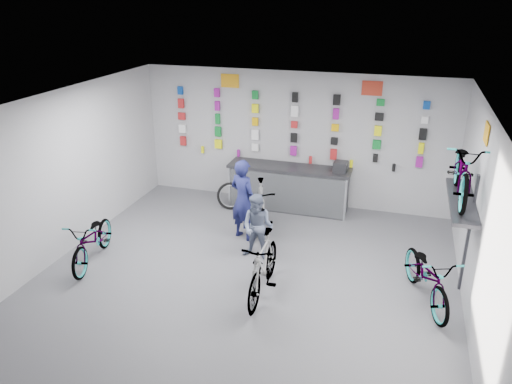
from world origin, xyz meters
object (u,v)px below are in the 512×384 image
(bike_center, at_px, (263,266))
(bike_service, at_px, (261,208))
(counter, at_px, (289,188))
(bike_left, at_px, (93,240))
(clerk, at_px, (243,200))
(customer, at_px, (258,227))
(bike_right, at_px, (427,275))

(bike_center, relative_size, bike_service, 0.98)
(counter, distance_m, bike_left, 4.36)
(bike_service, distance_m, clerk, 0.51)
(counter, bearing_deg, bike_service, -100.88)
(bike_center, height_order, clerk, clerk)
(bike_service, height_order, customer, customer)
(bike_service, relative_size, customer, 1.41)
(bike_left, height_order, bike_right, bike_right)
(bike_left, xyz_separation_m, bike_service, (2.55, 2.04, 0.08))
(bike_left, bearing_deg, bike_center, -13.75)
(clerk, relative_size, customer, 1.31)
(bike_left, bearing_deg, clerk, 25.00)
(bike_left, height_order, bike_service, bike_service)
(counter, xyz_separation_m, bike_left, (-2.80, -3.35, -0.04))
(bike_center, bearing_deg, bike_right, 11.29)
(bike_left, relative_size, bike_center, 0.98)
(bike_center, relative_size, customer, 1.38)
(bike_center, bearing_deg, customer, 109.56)
(customer, bearing_deg, bike_right, -4.40)
(bike_service, bearing_deg, counter, 60.67)
(bike_service, xyz_separation_m, clerk, (-0.27, -0.33, 0.29))
(customer, bearing_deg, counter, 96.01)
(counter, distance_m, clerk, 1.75)
(bike_right, xyz_separation_m, customer, (-2.93, 0.55, 0.16))
(bike_right, xyz_separation_m, bike_service, (-3.17, 1.58, 0.06))
(counter, height_order, bike_left, counter)
(counter, distance_m, customer, 2.34)
(bike_right, relative_size, bike_service, 1.01)
(bike_center, xyz_separation_m, bike_right, (2.51, 0.56, -0.05))
(bike_right, distance_m, bike_service, 3.54)
(bike_right, distance_m, clerk, 3.68)
(bike_left, relative_size, bike_service, 0.96)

